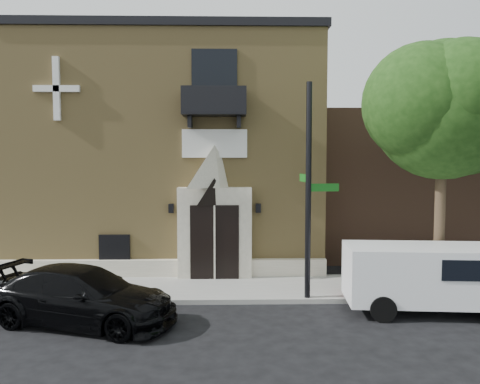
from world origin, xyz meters
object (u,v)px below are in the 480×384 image
object	(u,v)px
street_sign	(309,191)
fire_hydrant	(354,280)
black_sedan	(82,296)
cargo_van	(436,276)

from	to	relation	value
street_sign	fire_hydrant	size ratio (longest dim) A/B	7.36
street_sign	fire_hydrant	xyz separation A→B (m)	(1.48, 0.29, -2.82)
black_sedan	fire_hydrant	world-z (taller)	black_sedan
cargo_van	street_sign	xyz separation A→B (m)	(-3.44, 1.06, 2.35)
black_sedan	cargo_van	bearing A→B (deg)	-69.13
cargo_van	street_sign	distance (m)	4.30
fire_hydrant	black_sedan	bearing A→B (deg)	-165.36
street_sign	fire_hydrant	distance (m)	3.20
cargo_van	fire_hydrant	distance (m)	2.43
black_sedan	street_sign	xyz separation A→B (m)	(6.28, 1.74, 2.66)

